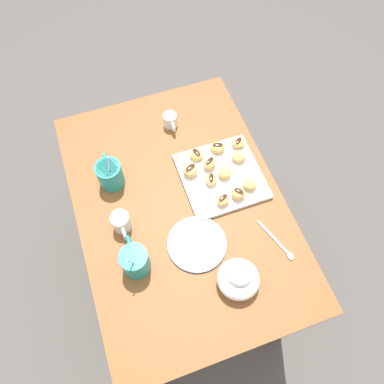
% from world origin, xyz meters
% --- Properties ---
extents(ground_plane, '(8.00, 8.00, 0.00)m').
position_xyz_m(ground_plane, '(0.00, 0.00, 0.00)').
color(ground_plane, '#514C47').
extents(dining_table, '(1.00, 0.69, 0.73)m').
position_xyz_m(dining_table, '(0.00, 0.00, 0.58)').
color(dining_table, brown).
rests_on(dining_table, ground_plane).
extents(pastry_plate_square, '(0.27, 0.27, 0.02)m').
position_xyz_m(pastry_plate_square, '(0.05, -0.17, 0.74)').
color(pastry_plate_square, silver).
rests_on(pastry_plate_square, dining_table).
extents(coffee_mug_teal_left, '(0.13, 0.09, 0.15)m').
position_xyz_m(coffee_mug_teal_left, '(-0.16, 0.19, 0.78)').
color(coffee_mug_teal_left, teal).
rests_on(coffee_mug_teal_left, dining_table).
extents(coffee_mug_teal_right, '(0.13, 0.09, 0.15)m').
position_xyz_m(coffee_mug_teal_right, '(0.16, 0.19, 0.78)').
color(coffee_mug_teal_right, teal).
rests_on(coffee_mug_teal_right, dining_table).
extents(cream_pitcher_white, '(0.10, 0.06, 0.07)m').
position_xyz_m(cream_pitcher_white, '(-0.02, 0.20, 0.77)').
color(cream_pitcher_white, silver).
rests_on(cream_pitcher_white, dining_table).
extents(ice_cream_bowl, '(0.13, 0.13, 0.10)m').
position_xyz_m(ice_cream_bowl, '(-0.31, -0.08, 0.77)').
color(ice_cream_bowl, silver).
rests_on(ice_cream_bowl, dining_table).
extents(chocolate_sauce_pitcher, '(0.09, 0.05, 0.06)m').
position_xyz_m(chocolate_sauce_pitcher, '(0.33, -0.07, 0.76)').
color(chocolate_sauce_pitcher, silver).
rests_on(chocolate_sauce_pitcher, dining_table).
extents(saucer_sky_left, '(0.19, 0.19, 0.01)m').
position_xyz_m(saucer_sky_left, '(-0.16, -0.01, 0.73)').
color(saucer_sky_left, '#66A8DB').
rests_on(saucer_sky_left, dining_table).
extents(loose_spoon_near_saucer, '(0.16, 0.06, 0.01)m').
position_xyz_m(loose_spoon_near_saucer, '(-0.25, -0.26, 0.73)').
color(loose_spoon_near_saucer, silver).
rests_on(loose_spoon_near_saucer, dining_table).
extents(beignet_0, '(0.06, 0.06, 0.03)m').
position_xyz_m(beignet_0, '(0.15, -0.20, 0.76)').
color(beignet_0, '#E5B260').
rests_on(beignet_0, pastry_plate_square).
extents(chocolate_drizzle_0, '(0.03, 0.04, 0.00)m').
position_xyz_m(chocolate_drizzle_0, '(0.15, -0.20, 0.78)').
color(chocolate_drizzle_0, '#381E11').
rests_on(chocolate_drizzle_0, beignet_0).
extents(beignet_1, '(0.07, 0.07, 0.04)m').
position_xyz_m(beignet_1, '(0.10, -0.07, 0.76)').
color(beignet_1, '#E5B260').
rests_on(beignet_1, pastry_plate_square).
extents(chocolate_drizzle_1, '(0.03, 0.04, 0.00)m').
position_xyz_m(chocolate_drizzle_1, '(0.10, -0.07, 0.78)').
color(chocolate_drizzle_1, '#381E11').
rests_on(chocolate_drizzle_1, beignet_1).
extents(beignet_2, '(0.05, 0.05, 0.03)m').
position_xyz_m(beignet_2, '(-0.02, -0.25, 0.76)').
color(beignet_2, '#E5B260').
rests_on(beignet_2, pastry_plate_square).
extents(beignet_3, '(0.07, 0.07, 0.04)m').
position_xyz_m(beignet_3, '(0.05, -0.18, 0.76)').
color(beignet_3, '#E5B260').
rests_on(beignet_3, pastry_plate_square).
extents(beignet_4, '(0.07, 0.07, 0.03)m').
position_xyz_m(beignet_4, '(0.15, -0.11, 0.76)').
color(beignet_4, '#E5B260').
rests_on(beignet_4, pastry_plate_square).
extents(chocolate_drizzle_4, '(0.04, 0.03, 0.00)m').
position_xyz_m(chocolate_drizzle_4, '(0.15, -0.11, 0.77)').
color(chocolate_drizzle_4, '#381E11').
rests_on(chocolate_drizzle_4, beignet_4).
extents(beignet_5, '(0.06, 0.06, 0.03)m').
position_xyz_m(beignet_5, '(-0.05, -0.14, 0.76)').
color(beignet_5, '#E5B260').
rests_on(beignet_5, pastry_plate_square).
extents(chocolate_drizzle_5, '(0.03, 0.04, 0.00)m').
position_xyz_m(chocolate_drizzle_5, '(-0.05, -0.14, 0.78)').
color(chocolate_drizzle_5, '#381E11').
rests_on(chocolate_drizzle_5, beignet_5).
extents(beignet_6, '(0.05, 0.05, 0.03)m').
position_xyz_m(beignet_6, '(0.09, -0.25, 0.76)').
color(beignet_6, '#E5B260').
rests_on(beignet_6, pastry_plate_square).
extents(beignet_7, '(0.06, 0.06, 0.03)m').
position_xyz_m(beignet_7, '(0.15, -0.27, 0.76)').
color(beignet_7, '#E5B260').
rests_on(beignet_7, pastry_plate_square).
extents(chocolate_drizzle_7, '(0.03, 0.03, 0.00)m').
position_xyz_m(chocolate_drizzle_7, '(0.15, -0.27, 0.77)').
color(chocolate_drizzle_7, '#381E11').
rests_on(chocolate_drizzle_7, beignet_7).
extents(beignet_8, '(0.06, 0.06, 0.04)m').
position_xyz_m(beignet_8, '(-0.04, -0.19, 0.76)').
color(beignet_8, '#E5B260').
rests_on(beignet_8, pastry_plate_square).
extents(chocolate_drizzle_8, '(0.04, 0.03, 0.00)m').
position_xyz_m(chocolate_drizzle_8, '(-0.04, -0.19, 0.78)').
color(chocolate_drizzle_8, '#381E11').
rests_on(chocolate_drizzle_8, beignet_8).
extents(beignet_9, '(0.06, 0.07, 0.04)m').
position_xyz_m(beignet_9, '(0.10, -0.14, 0.76)').
color(beignet_9, '#E5B260').
rests_on(beignet_9, pastry_plate_square).
extents(chocolate_drizzle_9, '(0.03, 0.04, 0.00)m').
position_xyz_m(chocolate_drizzle_9, '(0.10, -0.14, 0.78)').
color(chocolate_drizzle_9, '#381E11').
rests_on(chocolate_drizzle_9, beignet_9).
extents(beignet_10, '(0.06, 0.06, 0.03)m').
position_xyz_m(beignet_10, '(0.04, -0.13, 0.76)').
color(beignet_10, '#E5B260').
rests_on(beignet_10, pastry_plate_square).
extents(chocolate_drizzle_10, '(0.04, 0.03, 0.00)m').
position_xyz_m(chocolate_drizzle_10, '(0.04, -0.13, 0.77)').
color(chocolate_drizzle_10, '#381E11').
rests_on(chocolate_drizzle_10, beignet_10).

